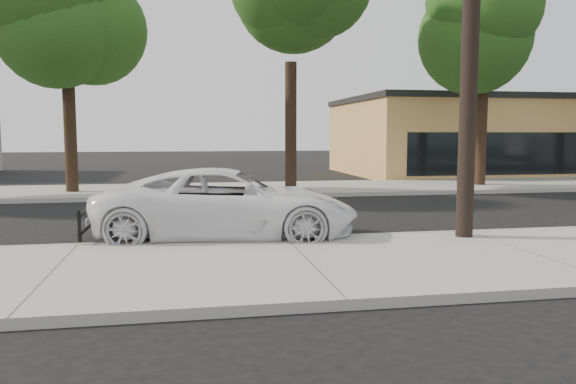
# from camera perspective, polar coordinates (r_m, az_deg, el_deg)

# --- Properties ---
(ground) EXTENTS (120.00, 120.00, 0.00)m
(ground) POSITION_cam_1_polar(r_m,az_deg,el_deg) (13.48, -1.87, -3.60)
(ground) COLOR black
(ground) RESTS_ON ground
(near_sidewalk) EXTENTS (90.00, 4.40, 0.15)m
(near_sidewalk) POSITION_cam_1_polar(r_m,az_deg,el_deg) (9.32, 2.14, -7.45)
(near_sidewalk) COLOR gray
(near_sidewalk) RESTS_ON ground
(far_sidewalk) EXTENTS (90.00, 5.00, 0.15)m
(far_sidewalk) POSITION_cam_1_polar(r_m,az_deg,el_deg) (21.84, -5.22, 0.24)
(far_sidewalk) COLOR gray
(far_sidewalk) RESTS_ON ground
(curb_near) EXTENTS (90.00, 0.12, 0.16)m
(curb_near) POSITION_cam_1_polar(r_m,az_deg,el_deg) (11.43, -0.28, -4.94)
(curb_near) COLOR #9E9B93
(curb_near) RESTS_ON ground
(building_main) EXTENTS (18.00, 10.00, 4.00)m
(building_main) POSITION_cam_1_polar(r_m,az_deg,el_deg) (34.25, 21.27, 5.15)
(building_main) COLOR tan
(building_main) RESTS_ON ground
(utility_pole) EXTENTS (1.40, 0.34, 9.00)m
(utility_pole) POSITION_cam_1_polar(r_m,az_deg,el_deg) (12.10, 18.13, 17.41)
(utility_pole) COLOR black
(utility_pole) RESTS_ON near_sidewalk
(tree_b) EXTENTS (4.34, 4.20, 8.45)m
(tree_b) POSITION_cam_1_polar(r_m,az_deg,el_deg) (21.90, -21.21, 15.85)
(tree_b) COLOR black
(tree_b) RESTS_ON far_sidewalk
(tree_c) EXTENTS (4.96, 4.80, 9.55)m
(tree_c) POSITION_cam_1_polar(r_m,az_deg,el_deg) (21.71, 0.97, 18.37)
(tree_c) COLOR black
(tree_c) RESTS_ON far_sidewalk
(tree_d) EXTENTS (4.50, 4.35, 8.75)m
(tree_d) POSITION_cam_1_polar(r_m,az_deg,el_deg) (24.71, 19.95, 15.22)
(tree_d) COLOR black
(tree_d) RESTS_ON far_sidewalk
(police_cruiser) EXTENTS (5.71, 3.18, 1.51)m
(police_cruiser) POSITION_cam_1_polar(r_m,az_deg,el_deg) (11.92, -6.10, -1.22)
(police_cruiser) COLOR white
(police_cruiser) RESTS_ON ground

